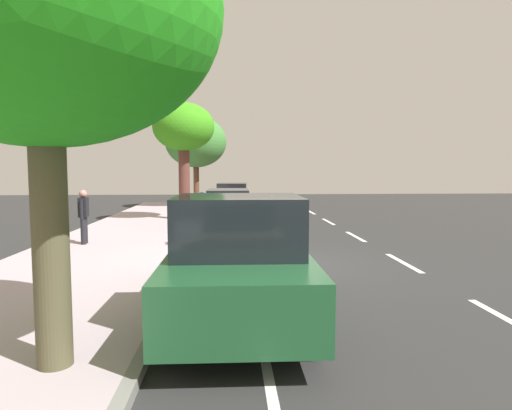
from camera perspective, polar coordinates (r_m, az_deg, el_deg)
name	(u,v)px	position (r m, az deg, el deg)	size (l,w,h in m)	color
ground	(275,265)	(10.78, 2.49, -7.73)	(57.53, 57.53, 0.00)	#2B2B2B
sidewalk	(90,264)	(11.21, -20.57, -7.16)	(4.34, 35.96, 0.15)	#B29EA7
curb_edge	(186,263)	(10.76, -8.95, -7.40)	(0.16, 35.96, 0.15)	gray
lane_stripe_centre	(403,263)	(11.61, 18.42, -7.05)	(0.14, 35.80, 0.01)	white
lane_stripe_bike_edge	(248,265)	(10.73, -1.04, -7.76)	(0.12, 35.96, 0.01)	white
parked_sedan_red_nearest	(233,197)	(24.34, -3.03, 1.05)	(2.06, 4.51, 1.52)	maroon
parked_sedan_silver_second	(228,209)	(17.03, -3.60, -0.56)	(1.88, 4.42, 1.52)	#B7BABF
parked_pickup_green_mid	(238,259)	(7.08, -2.35, -6.93)	(2.06, 5.32, 1.95)	#1E512D
bicycle_at_curb	(209,242)	(11.97, -6.12, -4.76)	(1.45, 0.98, 0.72)	black
cyclist_with_backpack	(201,216)	(12.36, -7.05, -1.37)	(0.55, 0.54, 1.68)	#C6B284
street_tree_near_cyclist	(196,142)	(25.80, -7.74, 8.02)	(3.49, 3.49, 5.14)	brown
street_tree_mid_block	(184,129)	(19.18, -9.29, 9.57)	(2.59, 2.59, 4.94)	brown
street_tree_far_end	(42,9)	(5.52, -25.85, 21.77)	(3.80, 3.80, 5.33)	brown
pedestrian_on_phone	(84,214)	(13.68, -21.28, -1.05)	(0.26, 0.62, 1.56)	black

